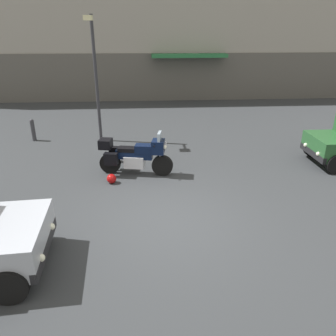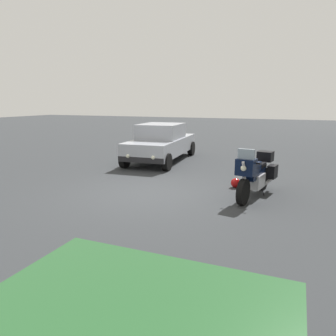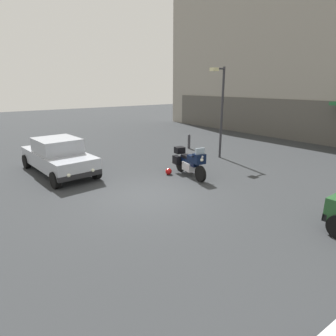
{
  "view_description": "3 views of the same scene",
  "coord_description": "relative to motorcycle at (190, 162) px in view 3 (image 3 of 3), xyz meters",
  "views": [
    {
      "loc": [
        -0.42,
        -6.57,
        4.13
      ],
      "look_at": [
        0.11,
        1.03,
        0.9
      ],
      "focal_mm": 35.07,
      "sensor_mm": 36.0,
      "label": 1
    },
    {
      "loc": [
        7.53,
        3.71,
        2.46
      ],
      "look_at": [
        -0.16,
        0.54,
        0.71
      ],
      "focal_mm": 33.83,
      "sensor_mm": 36.0,
      "label": 2
    },
    {
      "loc": [
        7.79,
        -4.93,
        3.72
      ],
      "look_at": [
        0.1,
        0.91,
        0.88
      ],
      "focal_mm": 30.01,
      "sensor_mm": 36.0,
      "label": 3
    }
  ],
  "objects": [
    {
      "name": "ground_plane",
      "position": [
        0.8,
        -2.74,
        -0.62
      ],
      "size": [
        80.0,
        80.0,
        0.0
      ],
      "primitive_type": "plane",
      "color": "#2D3033"
    },
    {
      "name": "streetlamp_curbside",
      "position": [
        -1.44,
        3.29,
        2.2
      ],
      "size": [
        0.28,
        0.94,
        4.62
      ],
      "color": "#2D2D33",
      "rests_on": "ground"
    },
    {
      "name": "motorcycle",
      "position": [
        0.0,
        0.0,
        0.0
      ],
      "size": [
        2.25,
        0.95,
        1.36
      ],
      "rotation": [
        0.0,
        0.0,
        -0.18
      ],
      "color": "black",
      "rests_on": "ground"
    },
    {
      "name": "car_sedan_far",
      "position": [
        -3.73,
        -4.31,
        0.16
      ],
      "size": [
        4.67,
        2.2,
        1.56
      ],
      "rotation": [
        0.0,
        0.0,
        0.07
      ],
      "color": "#9EA3AD",
      "rests_on": "ground"
    },
    {
      "name": "helmet",
      "position": [
        -0.66,
        -0.61,
        -0.48
      ],
      "size": [
        0.28,
        0.28,
        0.28
      ],
      "primitive_type": "sphere",
      "color": "#990C0C",
      "rests_on": "ground"
    },
    {
      "name": "bollard_curbside",
      "position": [
        -4.1,
        3.58,
        -0.15
      ],
      "size": [
        0.16,
        0.16,
        0.89
      ],
      "color": "#333338",
      "rests_on": "ground"
    }
  ]
}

